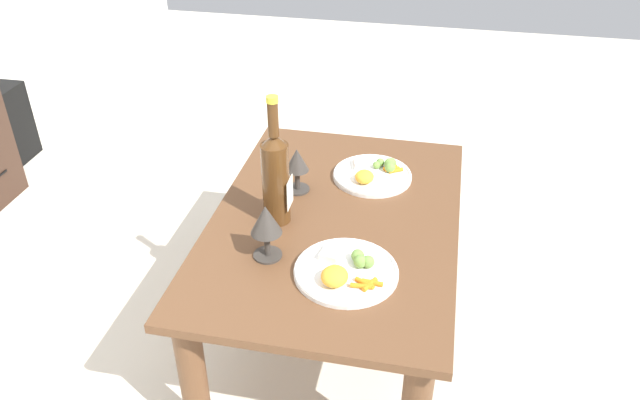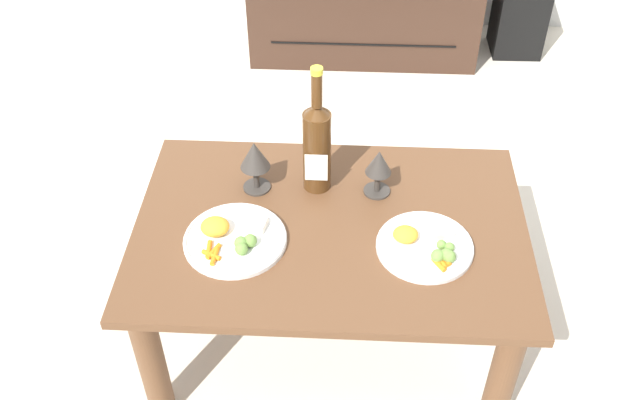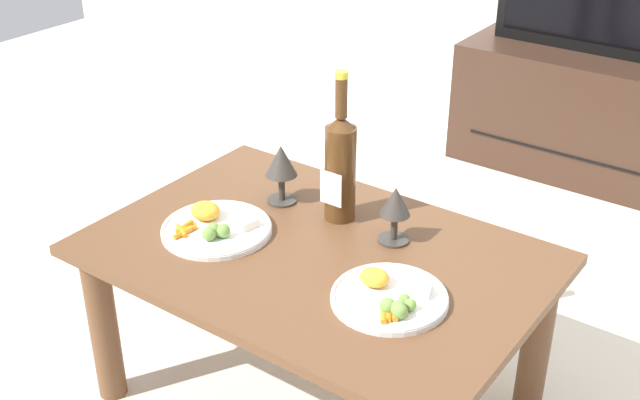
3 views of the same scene
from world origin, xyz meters
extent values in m
plane|color=beige|center=(0.00, 0.00, 0.00)|extent=(6.40, 6.40, 0.00)
cube|color=brown|center=(0.00, 0.00, 0.43)|extent=(1.01, 0.68, 0.03)
cylinder|color=brown|center=(-0.44, -0.28, 0.21)|extent=(0.07, 0.07, 0.42)
cylinder|color=brown|center=(0.44, -0.28, 0.21)|extent=(0.07, 0.07, 0.42)
cylinder|color=brown|center=(-0.44, 0.28, 0.21)|extent=(0.07, 0.07, 0.42)
cylinder|color=brown|center=(0.44, 0.28, 0.21)|extent=(0.07, 0.07, 0.42)
cube|color=#382319|center=(0.09, 1.68, 0.23)|extent=(1.02, 0.42, 0.47)
cube|color=black|center=(0.09, 1.47, 0.14)|extent=(0.81, 0.01, 0.01)
cube|color=black|center=(0.80, 1.71, 0.18)|extent=(0.22, 0.22, 0.35)
cylinder|color=#4C2D14|center=(-0.04, 0.16, 0.56)|extent=(0.07, 0.07, 0.24)
cone|color=#4C2D14|center=(-0.04, 0.16, 0.70)|extent=(0.07, 0.07, 0.03)
cylinder|color=#4C2D14|center=(-0.04, 0.16, 0.76)|extent=(0.03, 0.03, 0.09)
cylinder|color=yellow|center=(-0.04, 0.16, 0.81)|extent=(0.03, 0.03, 0.02)
cube|color=silver|center=(-0.04, 0.12, 0.54)|extent=(0.06, 0.00, 0.08)
cylinder|color=#38332D|center=(-0.21, 0.14, 0.45)|extent=(0.07, 0.07, 0.01)
cylinder|color=#38332D|center=(-0.21, 0.14, 0.49)|extent=(0.02, 0.02, 0.07)
cone|color=#38332D|center=(-0.21, 0.14, 0.56)|extent=(0.08, 0.08, 0.08)
cylinder|color=#38332D|center=(0.12, 0.14, 0.45)|extent=(0.07, 0.07, 0.01)
cylinder|color=#38332D|center=(0.12, 0.14, 0.48)|extent=(0.02, 0.02, 0.06)
cone|color=#38332D|center=(0.12, 0.14, 0.55)|extent=(0.07, 0.07, 0.07)
cylinder|color=white|center=(-0.24, -0.07, 0.45)|extent=(0.26, 0.26, 0.01)
torus|color=white|center=(-0.24, -0.07, 0.46)|extent=(0.26, 0.26, 0.01)
ellipsoid|color=orange|center=(-0.29, -0.05, 0.48)|extent=(0.07, 0.07, 0.04)
cube|color=beige|center=(-0.19, -0.03, 0.47)|extent=(0.07, 0.06, 0.02)
cylinder|color=orange|center=(-0.29, -0.12, 0.46)|extent=(0.01, 0.05, 0.01)
cylinder|color=orange|center=(-0.28, -0.12, 0.46)|extent=(0.03, 0.05, 0.01)
cylinder|color=orange|center=(-0.29, -0.14, 0.46)|extent=(0.05, 0.03, 0.01)
cylinder|color=orange|center=(-0.28, -0.14, 0.46)|extent=(0.02, 0.05, 0.01)
sphere|color=olive|center=(-0.22, -0.10, 0.48)|extent=(0.03, 0.03, 0.03)
sphere|color=olive|center=(-0.21, -0.12, 0.47)|extent=(0.03, 0.03, 0.03)
sphere|color=olive|center=(-0.19, -0.09, 0.48)|extent=(0.03, 0.03, 0.03)
cylinder|color=white|center=(0.24, -0.07, 0.45)|extent=(0.24, 0.24, 0.01)
torus|color=white|center=(0.24, -0.07, 0.46)|extent=(0.24, 0.24, 0.01)
ellipsoid|color=orange|center=(0.19, -0.05, 0.48)|extent=(0.06, 0.06, 0.03)
cube|color=beige|center=(0.28, -0.03, 0.47)|extent=(0.06, 0.06, 0.02)
cylinder|color=orange|center=(0.27, -0.14, 0.46)|extent=(0.03, 0.04, 0.01)
cylinder|color=orange|center=(0.27, -0.13, 0.46)|extent=(0.03, 0.05, 0.01)
cylinder|color=orange|center=(0.28, -0.12, 0.46)|extent=(0.03, 0.04, 0.01)
cylinder|color=orange|center=(0.28, -0.12, 0.46)|extent=(0.04, 0.04, 0.01)
sphere|color=olive|center=(0.29, -0.12, 0.48)|extent=(0.03, 0.03, 0.03)
sphere|color=olive|center=(0.26, -0.12, 0.48)|extent=(0.03, 0.03, 0.03)
sphere|color=olive|center=(0.28, -0.12, 0.48)|extent=(0.03, 0.03, 0.03)
sphere|color=olive|center=(0.29, -0.09, 0.47)|extent=(0.03, 0.03, 0.03)
sphere|color=olive|center=(0.28, -0.08, 0.47)|extent=(0.02, 0.02, 0.02)
camera|label=1|loc=(-1.43, -0.26, 1.45)|focal=35.38mm
camera|label=2|loc=(0.04, -1.32, 1.72)|focal=39.99mm
camera|label=3|loc=(0.92, -1.27, 1.42)|focal=45.77mm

